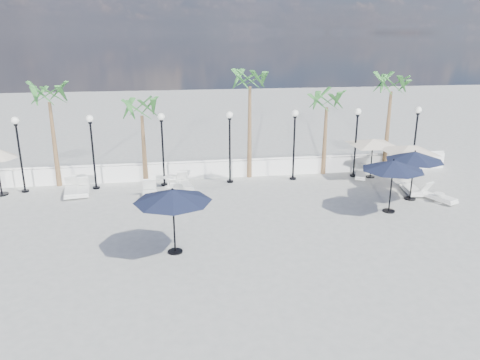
{
  "coord_description": "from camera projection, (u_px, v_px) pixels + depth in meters",
  "views": [
    {
      "loc": [
        -3.17,
        -17.38,
        7.71
      ],
      "look_at": [
        -0.14,
        2.09,
        1.5
      ],
      "focal_mm": 35.0,
      "sensor_mm": 36.0,
      "label": 1
    }
  ],
  "objects": [
    {
      "name": "lamppost_5",
      "position": [
        356.0,
        133.0,
        25.56
      ],
      "size": [
        0.36,
        0.36,
        3.84
      ],
      "color": "black",
      "rests_on": "ground"
    },
    {
      "name": "parasol_navy_right",
      "position": [
        415.0,
        156.0,
        22.05
      ],
      "size": [
        2.73,
        2.73,
        2.44
      ],
      "color": "black",
      "rests_on": "ground"
    },
    {
      "name": "palm_4",
      "position": [
        391.0,
        89.0,
        25.97
      ],
      "size": [
        2.6,
        2.6,
        5.7
      ],
      "color": "brown",
      "rests_on": "ground"
    },
    {
      "name": "side_table_1",
      "position": [
        168.0,
        181.0,
        24.42
      ],
      "size": [
        0.55,
        0.55,
        0.53
      ],
      "color": "silver",
      "rests_on": "ground"
    },
    {
      "name": "ground",
      "position": [
        251.0,
        230.0,
        19.16
      ],
      "size": [
        100.0,
        100.0,
        0.0
      ],
      "primitive_type": "plane",
      "color": "gray",
      "rests_on": "ground"
    },
    {
      "name": "lounger_5",
      "position": [
        361.0,
        174.0,
        26.03
      ],
      "size": [
        1.19,
        1.75,
        0.63
      ],
      "rotation": [
        0.0,
        0.0,
        -0.43
      ],
      "color": "silver",
      "rests_on": "ground"
    },
    {
      "name": "palm_0",
      "position": [
        49.0,
        99.0,
        23.36
      ],
      "size": [
        2.6,
        2.6,
        5.5
      ],
      "color": "brown",
      "rests_on": "ground"
    },
    {
      "name": "parasol_navy_left",
      "position": [
        173.0,
        196.0,
        16.54
      ],
      "size": [
        2.83,
        2.83,
        2.5
      ],
      "color": "black",
      "rests_on": "ground"
    },
    {
      "name": "lamppost_0",
      "position": [
        18.0,
        144.0,
        23.0
      ],
      "size": [
        0.36,
        0.36,
        3.84
      ],
      "color": "black",
      "rests_on": "ground"
    },
    {
      "name": "parasol_cream_sq_b",
      "position": [
        373.0,
        139.0,
        25.5
      ],
      "size": [
        4.69,
        4.69,
        2.35
      ],
      "color": "black",
      "rests_on": "ground"
    },
    {
      "name": "lamppost_1",
      "position": [
        92.0,
        142.0,
        23.51
      ],
      "size": [
        0.36,
        0.36,
        3.84
      ],
      "color": "black",
      "rests_on": "ground"
    },
    {
      "name": "lamppost_4",
      "position": [
        294.0,
        135.0,
        25.05
      ],
      "size": [
        0.36,
        0.36,
        3.84
      ],
      "color": "black",
      "rests_on": "ground"
    },
    {
      "name": "lamppost_2",
      "position": [
        162.0,
        139.0,
        24.02
      ],
      "size": [
        0.36,
        0.36,
        3.84
      ],
      "color": "black",
      "rests_on": "ground"
    },
    {
      "name": "lounger_0",
      "position": [
        83.0,
        190.0,
        23.36
      ],
      "size": [
        0.78,
        1.8,
        0.65
      ],
      "rotation": [
        0.0,
        0.0,
        0.13
      ],
      "color": "silver",
      "rests_on": "ground"
    },
    {
      "name": "balustrade",
      "position": [
        228.0,
        169.0,
        26.09
      ],
      "size": [
        26.0,
        0.3,
        1.01
      ],
      "color": "white",
      "rests_on": "ground"
    },
    {
      "name": "lounger_7",
      "position": [
        410.0,
        188.0,
        23.57
      ],
      "size": [
        0.93,
        2.01,
        0.73
      ],
      "rotation": [
        0.0,
        0.0,
        -0.16
      ],
      "color": "silver",
      "rests_on": "ground"
    },
    {
      "name": "lounger_3",
      "position": [
        185.0,
        184.0,
        24.34
      ],
      "size": [
        0.91,
        1.81,
        0.65
      ],
      "rotation": [
        0.0,
        0.0,
        0.21
      ],
      "color": "silver",
      "rests_on": "ground"
    },
    {
      "name": "side_table_2",
      "position": [
        439.0,
        197.0,
        22.19
      ],
      "size": [
        0.48,
        0.48,
        0.46
      ],
      "color": "silver",
      "rests_on": "ground"
    },
    {
      "name": "lounger_4",
      "position": [
        175.0,
        198.0,
        22.11
      ],
      "size": [
        0.86,
        2.0,
        0.73
      ],
      "rotation": [
        0.0,
        0.0,
        -0.12
      ],
      "color": "silver",
      "rests_on": "ground"
    },
    {
      "name": "lamppost_3",
      "position": [
        230.0,
        137.0,
        24.54
      ],
      "size": [
        0.36,
        0.36,
        3.84
      ],
      "color": "black",
      "rests_on": "ground"
    },
    {
      "name": "lamppost_6",
      "position": [
        416.0,
        131.0,
        26.07
      ],
      "size": [
        0.36,
        0.36,
        3.84
      ],
      "color": "black",
      "rests_on": "ground"
    },
    {
      "name": "lounger_1",
      "position": [
        150.0,
        196.0,
        22.4
      ],
      "size": [
        0.76,
        2.15,
        0.8
      ],
      "rotation": [
        0.0,
        0.0,
        0.03
      ],
      "color": "silver",
      "rests_on": "ground"
    },
    {
      "name": "palm_2",
      "position": [
        250.0,
        84.0,
        24.68
      ],
      "size": [
        2.6,
        2.6,
        6.1
      ],
      "color": "brown",
      "rests_on": "ground"
    },
    {
      "name": "parasol_navy_mid",
      "position": [
        393.0,
        166.0,
        20.48
      ],
      "size": [
        2.74,
        2.74,
        2.46
      ],
      "color": "black",
      "rests_on": "ground"
    },
    {
      "name": "palm_1",
      "position": [
        142.0,
        113.0,
        24.25
      ],
      "size": [
        2.6,
        2.6,
        4.7
      ],
      "color": "brown",
      "rests_on": "ground"
    },
    {
      "name": "lounger_2",
      "position": [
        71.0,
        190.0,
        23.24
      ],
      "size": [
        0.89,
        2.0,
        0.72
      ],
      "rotation": [
        0.0,
        0.0,
        0.14
      ],
      "color": "silver",
      "rests_on": "ground"
    },
    {
      "name": "palm_3",
      "position": [
        327.0,
        105.0,
        25.66
      ],
      "size": [
        2.6,
        2.6,
        4.9
      ],
      "color": "brown",
      "rests_on": "ground"
    },
    {
      "name": "parasol_cream_sq_a",
      "position": [
        409.0,
        146.0,
        24.06
      ],
      "size": [
        4.77,
        4.77,
        2.34
      ],
      "color": "black",
      "rests_on": "ground"
    },
    {
      "name": "lounger_6",
      "position": [
        438.0,
        196.0,
        22.41
      ],
      "size": [
        1.23,
        1.92,
        0.69
      ],
      "rotation": [
        0.0,
        0.0,
        0.39
      ],
      "color": "silver",
      "rests_on": "ground"
    }
  ]
}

